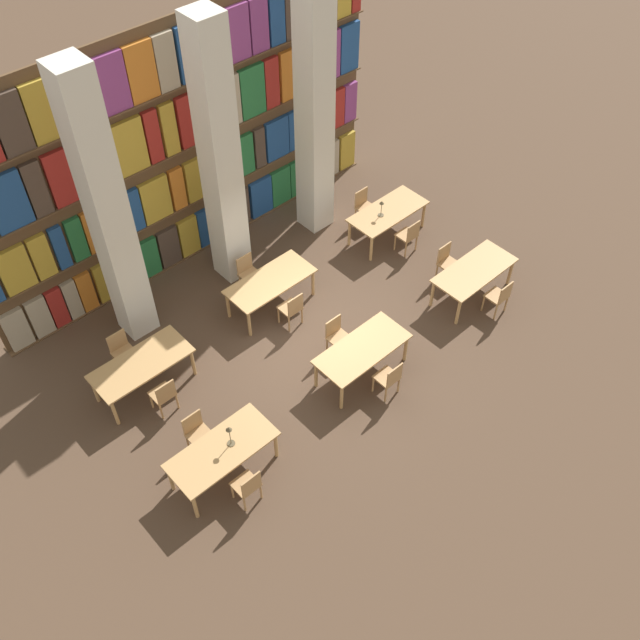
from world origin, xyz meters
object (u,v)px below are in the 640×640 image
object	(u,v)px
chair_0	(248,486)
chair_5	(447,262)
reading_table_5	(388,213)
reading_table_3	(142,366)
reading_table_4	(270,283)
desk_lamp_1	(382,206)
chair_8	(292,308)
chair_10	(409,235)
chair_9	(248,273)
reading_table_2	(474,272)
chair_2	(389,378)
chair_3	(337,336)
chair_7	(122,351)
chair_1	(197,432)
chair_4	(499,296)
chair_11	(364,206)
pillar_left	(109,216)
desk_lamp_0	(229,433)
reading_table_1	(362,351)
reading_table_0	(222,452)
chair_6	(164,394)
pillar_center	(220,160)

from	to	relation	value
chair_0	chair_5	distance (m)	6.87
reading_table_5	reading_table_3	bearing A→B (deg)	179.86
reading_table_4	desk_lamp_1	xyz separation A→B (m)	(3.26, -0.08, 0.36)
chair_8	chair_10	xyz separation A→B (m)	(3.50, -0.07, 0.00)
chair_9	reading_table_2	bearing A→B (deg)	135.44
chair_2	reading_table_3	size ratio (longest dim) A/B	0.46
chair_3	chair_7	bearing A→B (deg)	-37.22
chair_1	chair_4	size ratio (longest dim) A/B	1.00
reading_table_4	chair_11	xyz separation A→B (m)	(3.47, 0.65, -0.18)
reading_table_3	chair_5	bearing A→B (deg)	-16.08
pillar_left	chair_5	bearing A→B (deg)	-30.12
reading_table_4	chair_9	bearing A→B (deg)	92.55
reading_table_2	chair_7	size ratio (longest dim) A/B	2.16
desk_lamp_0	chair_11	distance (m)	7.34
chair_0	reading_table_3	xyz separation A→B (m)	(0.05, 3.29, 0.18)
chair_2	chair_3	bearing A→B (deg)	90.00
chair_10	desk_lamp_1	distance (m)	0.92
chair_1	chair_9	world-z (taller)	same
chair_0	chair_11	bearing A→B (deg)	30.59
desk_lamp_0	chair_1	bearing A→B (deg)	106.36
chair_7	desk_lamp_1	distance (m)	6.58
reading_table_4	chair_0	bearing A→B (deg)	-134.56
desk_lamp_0	chair_11	bearing A→B (deg)	26.72
chair_3	chair_5	xyz separation A→B (m)	(3.29, -0.07, 0.00)
chair_3	reading_table_2	bearing A→B (deg)	166.57
reading_table_1	reading_table_5	size ratio (longest dim) A/B	1.00
pillar_left	reading_table_0	xyz separation A→B (m)	(-0.79, -4.07, -2.33)
chair_2	chair_8	distance (m)	2.65
chair_1	chair_5	world-z (taller)	same
chair_10	reading_table_2	bearing A→B (deg)	-90.46
chair_2	reading_table_1	bearing A→B (deg)	91.48
reading_table_1	chair_4	xyz separation A→B (m)	(3.31, -0.79, -0.18)
chair_6	chair_8	size ratio (longest dim) A/B	1.00
desk_lamp_0	chair_2	world-z (taller)	desk_lamp_0
pillar_left	reading_table_2	bearing A→B (deg)	-35.04
chair_2	chair_6	xyz separation A→B (m)	(-3.40, 2.58, 0.00)
pillar_center	chair_4	size ratio (longest dim) A/B	6.68
pillar_left	chair_10	distance (m)	6.83
chair_3	reading_table_3	size ratio (longest dim) A/B	0.46
reading_table_1	reading_table_3	xyz separation A→B (m)	(-3.37, 2.58, 0.00)
chair_3	chair_1	bearing A→B (deg)	-0.38
pillar_center	chair_11	distance (m)	4.30
reading_table_5	chair_10	size ratio (longest dim) A/B	2.16
reading_table_0	reading_table_3	xyz separation A→B (m)	(0.01, 2.56, 0.00)
chair_1	chair_10	xyz separation A→B (m)	(6.76, 1.10, 0.00)
chair_1	chair_9	distance (m)	4.18
chair_2	reading_table_3	world-z (taller)	chair_2
reading_table_3	chair_9	world-z (taller)	chair_9
desk_lamp_0	chair_8	bearing A→B (deg)	32.21
chair_0	desk_lamp_1	world-z (taller)	desk_lamp_1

